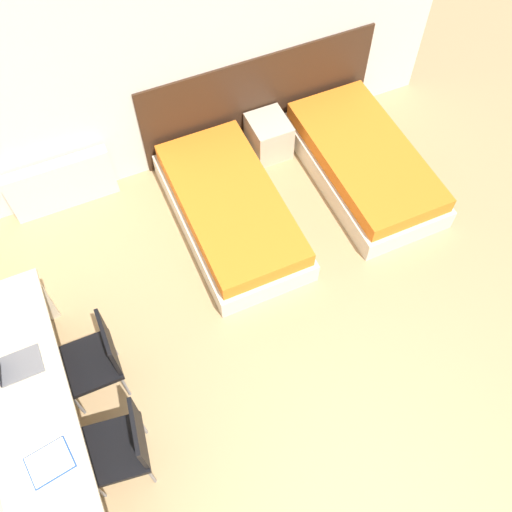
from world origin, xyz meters
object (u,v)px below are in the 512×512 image
object	(u,v)px
nightstand	(269,136)
bed_near_window	(231,210)
chair_near_laptop	(95,358)
bed_near_door	(364,163)
laptop	(11,365)
chair_near_notebook	(123,446)

from	to	relation	value
nightstand	bed_near_window	bearing A→B (deg)	-135.55
bed_near_window	chair_near_laptop	size ratio (longest dim) A/B	2.23
bed_near_window	nightstand	size ratio (longest dim) A/B	4.32
bed_near_door	laptop	xyz separation A→B (m)	(-3.58, -1.07, 0.64)
bed_near_door	nightstand	xyz separation A→B (m)	(-0.74, 0.73, 0.01)
bed_near_door	chair_near_notebook	distance (m)	3.58
chair_near_notebook	laptop	bearing A→B (deg)	132.91
nightstand	laptop	distance (m)	3.42
laptop	chair_near_notebook	bearing A→B (deg)	-55.93
bed_near_door	chair_near_laptop	size ratio (longest dim) A/B	2.23
chair_near_laptop	laptop	xyz separation A→B (m)	(-0.52, 0.02, 0.36)
bed_near_window	chair_near_laptop	bearing A→B (deg)	-145.55
bed_near_door	laptop	distance (m)	3.80
bed_near_door	chair_near_laptop	world-z (taller)	chair_near_laptop
bed_near_window	laptop	xyz separation A→B (m)	(-2.10, -1.07, 0.64)
chair_near_laptop	chair_near_notebook	bearing A→B (deg)	-89.54
bed_near_door	nightstand	world-z (taller)	nightstand
bed_near_window	nightstand	distance (m)	1.04
nightstand	bed_near_door	bearing A→B (deg)	-44.45
bed_near_window	chair_near_notebook	distance (m)	2.43
chair_near_laptop	bed_near_door	bearing A→B (deg)	20.02
nightstand	laptop	bearing A→B (deg)	-147.67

